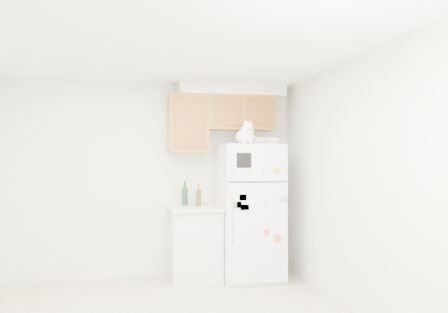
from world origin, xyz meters
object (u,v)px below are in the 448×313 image
object	(u,v)px
base_counter	(195,243)
refrigerator	(250,212)
cat	(246,135)
storage_box_front	(271,141)
bottle_amber	(199,195)
bottle_green	(185,193)
storage_box_back	(260,141)

from	to	relation	value
base_counter	refrigerator	bearing A→B (deg)	-6.09
refrigerator	base_counter	distance (m)	0.79
cat	storage_box_front	world-z (taller)	cat
base_counter	storage_box_front	xyz separation A→B (m)	(0.94, -0.17, 1.28)
cat	bottle_amber	distance (m)	0.99
cat	bottle_green	bearing A→B (deg)	146.82
cat	storage_box_back	size ratio (longest dim) A/B	2.31
refrigerator	storage_box_front	xyz separation A→B (m)	(0.25, -0.10, 0.89)
refrigerator	cat	world-z (taller)	cat
base_counter	bottle_green	distance (m)	0.65
refrigerator	cat	distance (m)	0.98
refrigerator	bottle_green	world-z (taller)	refrigerator
bottle_green	bottle_amber	world-z (taller)	bottle_green
bottle_green	bottle_amber	xyz separation A→B (m)	(0.16, -0.08, -0.02)
storage_box_front	bottle_green	size ratio (longest dim) A/B	0.46
bottle_green	storage_box_back	bearing A→B (deg)	-10.02
refrigerator	storage_box_back	xyz separation A→B (m)	(0.16, 0.09, 0.90)
storage_box_back	storage_box_front	world-z (taller)	storage_box_back
storage_box_front	bottle_amber	bearing A→B (deg)	139.87
storage_box_front	bottle_amber	world-z (taller)	storage_box_front
refrigerator	bottle_green	bearing A→B (deg)	161.96
bottle_green	base_counter	bearing A→B (deg)	-60.51
storage_box_front	bottle_amber	xyz separation A→B (m)	(-0.88, 0.28, -0.68)
refrigerator	storage_box_back	distance (m)	0.92
bottle_amber	bottle_green	bearing A→B (deg)	153.73
cat	storage_box_front	bearing A→B (deg)	14.95
base_counter	storage_box_front	bearing A→B (deg)	-10.41
base_counter	cat	size ratio (longest dim) A/B	2.22
cat	storage_box_back	distance (m)	0.39
base_counter	storage_box_front	world-z (taller)	storage_box_front
refrigerator	bottle_amber	distance (m)	0.69
refrigerator	cat	xyz separation A→B (m)	(-0.10, -0.19, 0.96)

